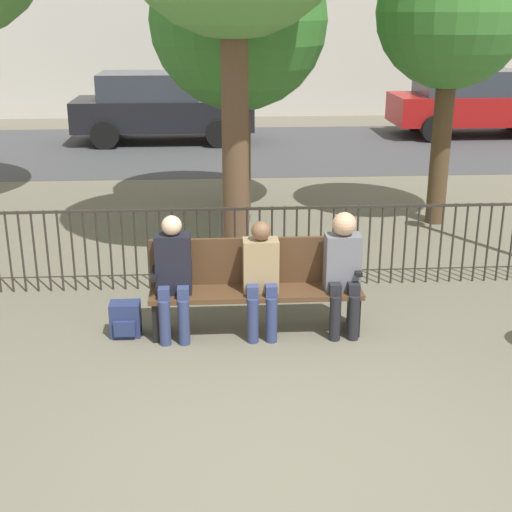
{
  "coord_description": "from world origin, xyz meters",
  "views": [
    {
      "loc": [
        -0.41,
        -4.17,
        3.05
      ],
      "look_at": [
        0.0,
        2.26,
        0.8
      ],
      "focal_mm": 50.0,
      "sensor_mm": 36.0,
      "label": 1
    }
  ],
  "objects_px": {
    "park_bench": "(255,282)",
    "seated_person_0": "(173,272)",
    "parked_car_1": "(474,102)",
    "backpack": "(125,320)",
    "parked_car_0": "(160,106)",
    "tree_0": "(238,21)",
    "tree_3": "(452,14)",
    "seated_person_1": "(261,273)",
    "seated_person_2": "(343,266)"
  },
  "relations": [
    {
      "from": "park_bench",
      "to": "tree_3",
      "type": "distance_m",
      "value": 5.23
    },
    {
      "from": "park_bench",
      "to": "tree_0",
      "type": "xyz_separation_m",
      "value": [
        0.04,
        4.52,
        2.35
      ]
    },
    {
      "from": "seated_person_1",
      "to": "seated_person_2",
      "type": "xyz_separation_m",
      "value": [
        0.79,
        0.0,
        0.05
      ]
    },
    {
      "from": "park_bench",
      "to": "tree_3",
      "type": "xyz_separation_m",
      "value": [
        2.92,
        3.58,
        2.46
      ]
    },
    {
      "from": "parked_car_0",
      "to": "parked_car_1",
      "type": "distance_m",
      "value": 7.73
    },
    {
      "from": "seated_person_2",
      "to": "backpack",
      "type": "distance_m",
      "value": 2.18
    },
    {
      "from": "tree_3",
      "to": "parked_car_1",
      "type": "bearing_deg",
      "value": 66.72
    },
    {
      "from": "seated_person_1",
      "to": "tree_3",
      "type": "distance_m",
      "value": 5.24
    },
    {
      "from": "backpack",
      "to": "tree_0",
      "type": "bearing_deg",
      "value": 74.02
    },
    {
      "from": "tree_0",
      "to": "seated_person_0",
      "type": "bearing_deg",
      "value": -100.1
    },
    {
      "from": "seated_person_0",
      "to": "park_bench",
      "type": "bearing_deg",
      "value": 9.35
    },
    {
      "from": "seated_person_0",
      "to": "parked_car_1",
      "type": "relative_size",
      "value": 0.29
    },
    {
      "from": "seated_person_0",
      "to": "parked_car_1",
      "type": "height_order",
      "value": "parked_car_1"
    },
    {
      "from": "seated_person_0",
      "to": "tree_0",
      "type": "bearing_deg",
      "value": 79.9
    },
    {
      "from": "parked_car_1",
      "to": "parked_car_0",
      "type": "bearing_deg",
      "value": -177.24
    },
    {
      "from": "seated_person_1",
      "to": "tree_3",
      "type": "height_order",
      "value": "tree_3"
    },
    {
      "from": "park_bench",
      "to": "seated_person_2",
      "type": "relative_size",
      "value": 1.69
    },
    {
      "from": "park_bench",
      "to": "parked_car_1",
      "type": "distance_m",
      "value": 12.63
    },
    {
      "from": "seated_person_1",
      "to": "seated_person_2",
      "type": "bearing_deg",
      "value": 0.32
    },
    {
      "from": "parked_car_0",
      "to": "parked_car_1",
      "type": "relative_size",
      "value": 1.0
    },
    {
      "from": "park_bench",
      "to": "tree_0",
      "type": "bearing_deg",
      "value": 89.54
    },
    {
      "from": "seated_person_2",
      "to": "backpack",
      "type": "bearing_deg",
      "value": 178.61
    },
    {
      "from": "park_bench",
      "to": "parked_car_0",
      "type": "bearing_deg",
      "value": 98.46
    },
    {
      "from": "tree_0",
      "to": "parked_car_1",
      "type": "relative_size",
      "value": 1.0
    },
    {
      "from": "park_bench",
      "to": "parked_car_1",
      "type": "xyz_separation_m",
      "value": [
        6.13,
        11.04,
        0.34
      ]
    },
    {
      "from": "seated_person_0",
      "to": "tree_3",
      "type": "bearing_deg",
      "value": 44.94
    },
    {
      "from": "seated_person_1",
      "to": "parked_car_1",
      "type": "relative_size",
      "value": 0.27
    },
    {
      "from": "parked_car_0",
      "to": "tree_0",
      "type": "bearing_deg",
      "value": -75.21
    },
    {
      "from": "seated_person_0",
      "to": "backpack",
      "type": "height_order",
      "value": "seated_person_0"
    },
    {
      "from": "tree_3",
      "to": "parked_car_0",
      "type": "bearing_deg",
      "value": 122.48
    },
    {
      "from": "park_bench",
      "to": "parked_car_1",
      "type": "height_order",
      "value": "parked_car_1"
    },
    {
      "from": "tree_0",
      "to": "tree_3",
      "type": "relative_size",
      "value": 1.04
    },
    {
      "from": "parked_car_1",
      "to": "backpack",
      "type": "bearing_deg",
      "value": -123.7
    },
    {
      "from": "park_bench",
      "to": "seated_person_1",
      "type": "relative_size",
      "value": 1.8
    },
    {
      "from": "parked_car_0",
      "to": "seated_person_1",
      "type": "bearing_deg",
      "value": -81.4
    },
    {
      "from": "park_bench",
      "to": "backpack",
      "type": "height_order",
      "value": "park_bench"
    },
    {
      "from": "park_bench",
      "to": "backpack",
      "type": "bearing_deg",
      "value": -176.47
    },
    {
      "from": "park_bench",
      "to": "seated_person_2",
      "type": "bearing_deg",
      "value": -8.82
    },
    {
      "from": "seated_person_1",
      "to": "park_bench",
      "type": "bearing_deg",
      "value": 108.75
    },
    {
      "from": "parked_car_0",
      "to": "seated_person_0",
      "type": "bearing_deg",
      "value": -85.79
    },
    {
      "from": "seated_person_2",
      "to": "parked_car_1",
      "type": "relative_size",
      "value": 0.29
    },
    {
      "from": "seated_person_2",
      "to": "tree_0",
      "type": "distance_m",
      "value": 5.19
    },
    {
      "from": "seated_person_0",
      "to": "tree_3",
      "type": "xyz_separation_m",
      "value": [
        3.72,
        3.71,
        2.28
      ]
    },
    {
      "from": "seated_person_2",
      "to": "park_bench",
      "type": "bearing_deg",
      "value": 171.18
    },
    {
      "from": "tree_0",
      "to": "parked_car_1",
      "type": "distance_m",
      "value": 9.15
    },
    {
      "from": "park_bench",
      "to": "seated_person_0",
      "type": "height_order",
      "value": "seated_person_0"
    },
    {
      "from": "tree_0",
      "to": "tree_3",
      "type": "distance_m",
      "value": 3.04
    },
    {
      "from": "seated_person_1",
      "to": "parked_car_0",
      "type": "distance_m",
      "value": 10.92
    },
    {
      "from": "seated_person_1",
      "to": "parked_car_0",
      "type": "relative_size",
      "value": 0.27
    },
    {
      "from": "backpack",
      "to": "parked_car_1",
      "type": "bearing_deg",
      "value": 56.3
    }
  ]
}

